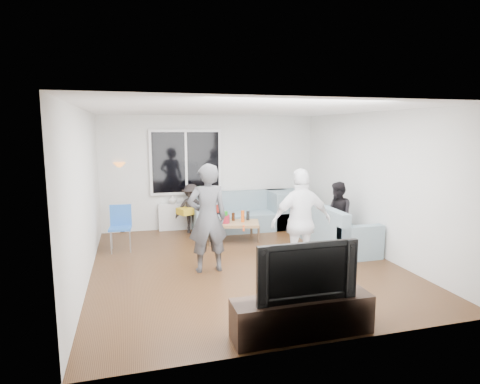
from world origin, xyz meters
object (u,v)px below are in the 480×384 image
object	(u,v)px
sofa_right_section	(335,225)
player_right	(301,222)
tv_console	(302,316)
floor_lamp	(121,197)
player_left	(208,218)
television	(303,269)
sofa_back_section	(243,211)
side_chair	(120,229)
spectator_right	(337,215)
spectator_back	(191,209)
coffee_table	(232,232)

from	to	relation	value
sofa_right_section	player_right	world-z (taller)	player_right
sofa_right_section	tv_console	world-z (taller)	sofa_right_section
floor_lamp	player_left	bearing A→B (deg)	-65.39
player_left	tv_console	bearing A→B (deg)	104.24
player_right	television	bearing A→B (deg)	67.36
player_right	player_left	bearing A→B (deg)	-19.93
sofa_back_section	side_chair	bearing A→B (deg)	-160.40
player_left	tv_console	xyz separation A→B (m)	(0.63, -2.30, -0.66)
spectator_right	spectator_back	size ratio (longest dim) A/B	1.17
player_left	side_chair	bearing A→B (deg)	-48.37
coffee_table	spectator_back	xyz separation A→B (m)	(-0.70, 0.90, 0.35)
sofa_right_section	spectator_back	distance (m)	3.13
player_left	spectator_back	distance (m)	2.52
television	player_left	bearing A→B (deg)	105.22
floor_lamp	television	xyz separation A→B (m)	(2.02, -5.34, -0.01)
sofa_right_section	television	size ratio (longest dim) A/B	1.74
side_chair	floor_lamp	distance (m)	1.56
spectator_right	television	size ratio (longest dim) A/B	1.12
coffee_table	player_right	size ratio (longest dim) A/B	0.65
spectator_back	television	distance (m)	4.83
player_right	spectator_right	xyz separation A→B (m)	(1.29, 1.17, -0.20)
player_right	television	size ratio (longest dim) A/B	1.47
coffee_table	floor_lamp	world-z (taller)	floor_lamp
player_left	player_right	xyz separation A→B (m)	(1.39, -0.52, -0.03)
floor_lamp	sofa_back_section	bearing A→B (deg)	-11.88
coffee_table	side_chair	size ratio (longest dim) A/B	1.28
spectator_back	sofa_right_section	bearing A→B (deg)	-32.13
floor_lamp	tv_console	world-z (taller)	floor_lamp
sofa_back_section	player_left	size ratio (longest dim) A/B	1.31
sofa_right_section	television	xyz separation A→B (m)	(-2.05, -3.02, 0.35)
spectator_back	tv_console	size ratio (longest dim) A/B	0.69
sofa_right_section	coffee_table	distance (m)	2.08
side_chair	sofa_back_section	bearing A→B (deg)	24.18
coffee_table	floor_lamp	size ratio (longest dim) A/B	0.71
television	player_right	bearing A→B (deg)	66.66
sofa_right_section	spectator_right	bearing A→B (deg)	-180.00
player_left	sofa_back_section	bearing A→B (deg)	-118.74
side_chair	tv_console	size ratio (longest dim) A/B	0.54
coffee_table	floor_lamp	distance (m)	2.69
coffee_table	spectator_right	size ratio (longest dim) A/B	0.85
side_chair	tv_console	xyz separation A→B (m)	(2.02, -3.81, -0.21)
spectator_right	spectator_back	world-z (taller)	spectator_right
spectator_right	floor_lamp	bearing A→B (deg)	-108.92
spectator_back	tv_console	world-z (taller)	spectator_back
tv_console	sofa_back_section	bearing A→B (deg)	81.96
floor_lamp	spectator_right	bearing A→B (deg)	-30.40
side_chair	player_right	xyz separation A→B (m)	(2.78, -2.04, 0.41)
sofa_back_section	television	xyz separation A→B (m)	(-0.67, -4.77, 0.35)
coffee_table	spectator_back	world-z (taller)	spectator_back
player_right	sofa_right_section	bearing A→B (deg)	-135.32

